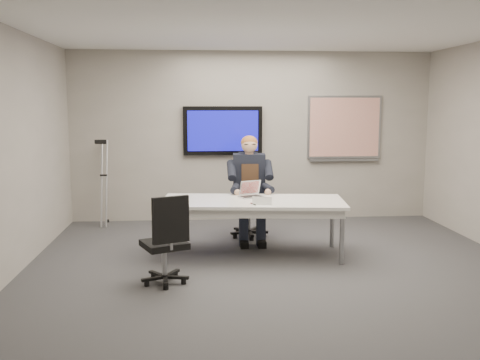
{
  "coord_description": "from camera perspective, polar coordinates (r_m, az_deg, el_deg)",
  "views": [
    {
      "loc": [
        -0.94,
        -5.87,
        1.94
      ],
      "look_at": [
        -0.38,
        0.99,
        0.96
      ],
      "focal_mm": 40.0,
      "sensor_mm": 36.0,
      "label": 1
    }
  ],
  "objects": [
    {
      "name": "office_chair_far",
      "position": [
        7.89,
        0.99,
        -3.58
      ],
      "size": [
        0.62,
        0.62,
        1.08
      ],
      "rotation": [
        0.0,
        0.0,
        -0.23
      ],
      "color": "black",
      "rests_on": "ground"
    },
    {
      "name": "pen",
      "position": [
        6.55,
        1.42,
        -2.57
      ],
      "size": [
        0.06,
        0.14,
        0.01
      ],
      "primitive_type": "cylinder",
      "rotation": [
        0.0,
        1.57,
        1.91
      ],
      "color": "black",
      "rests_on": "conference_table"
    },
    {
      "name": "tv_display",
      "position": [
        8.84,
        -1.85,
        5.28
      ],
      "size": [
        1.3,
        0.09,
        0.8
      ],
      "color": "black",
      "rests_on": "wall_back"
    },
    {
      "name": "whiteboard",
      "position": [
        9.2,
        11.07,
        5.43
      ],
      "size": [
        1.25,
        0.08,
        1.1
      ],
      "color": "gray",
      "rests_on": "wall_back"
    },
    {
      "name": "conference_table",
      "position": [
        6.86,
        1.33,
        -2.83
      ],
      "size": [
        2.42,
        1.22,
        0.72
      ],
      "rotation": [
        0.0,
        0.0,
        -0.11
      ],
      "color": "white",
      "rests_on": "ground"
    },
    {
      "name": "crutch",
      "position": [
        8.81,
        -14.29,
        -0.14
      ],
      "size": [
        0.48,
        0.85,
        1.5
      ],
      "primitive_type": null,
      "rotation": [
        -0.27,
        0.0,
        -0.36
      ],
      "color": "#ABADB3",
      "rests_on": "ground"
    },
    {
      "name": "seated_person",
      "position": [
        7.57,
        1.11,
        -2.05
      ],
      "size": [
        0.48,
        0.82,
        1.49
      ],
      "rotation": [
        0.0,
        0.0,
        -0.07
      ],
      "color": "#202636",
      "rests_on": "office_chair_far"
    },
    {
      "name": "ceiling",
      "position": [
        6.01,
        4.55,
        16.33
      ],
      "size": [
        6.0,
        6.0,
        0.02
      ],
      "primitive_type": "cube",
      "color": "white",
      "rests_on": "wall_back"
    },
    {
      "name": "wall_left",
      "position": [
        6.25,
        -23.95,
        2.47
      ],
      "size": [
        0.02,
        6.0,
        2.8
      ],
      "primitive_type": "cube",
      "color": "#9A958B",
      "rests_on": "ground"
    },
    {
      "name": "office_chair_near",
      "position": [
        5.86,
        -7.9,
        -8.09
      ],
      "size": [
        0.62,
        0.62,
        0.99
      ],
      "rotation": [
        0.0,
        0.0,
        3.55
      ],
      "color": "black",
      "rests_on": "ground"
    },
    {
      "name": "name_tent",
      "position": [
        6.56,
        2.36,
        -2.2
      ],
      "size": [
        0.24,
        0.12,
        0.09
      ],
      "primitive_type": null,
      "rotation": [
        0.0,
        0.0,
        -0.26
      ],
      "color": "white",
      "rests_on": "conference_table"
    },
    {
      "name": "wall_front",
      "position": [
        3.07,
        13.26,
        -2.22
      ],
      "size": [
        6.0,
        0.02,
        2.8
      ],
      "primitive_type": "cube",
      "color": "#9A958B",
      "rests_on": "ground"
    },
    {
      "name": "wall_back",
      "position": [
        8.94,
        1.35,
        4.67
      ],
      "size": [
        6.0,
        0.02,
        2.8
      ],
      "primitive_type": "cube",
      "color": "#9A958B",
      "rests_on": "ground"
    },
    {
      "name": "floor",
      "position": [
        6.26,
        4.25,
        -9.96
      ],
      "size": [
        6.0,
        6.0,
        0.02
      ],
      "primitive_type": "cube",
      "color": "#38393B",
      "rests_on": "ground"
    },
    {
      "name": "laptop",
      "position": [
        7.08,
        1.13,
        -1.38
      ],
      "size": [
        0.35,
        0.37,
        0.21
      ],
      "rotation": [
        0.0,
        0.0,
        0.37
      ],
      "color": "silver",
      "rests_on": "conference_table"
    }
  ]
}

